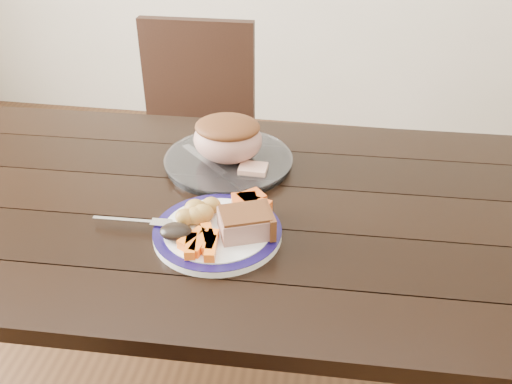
# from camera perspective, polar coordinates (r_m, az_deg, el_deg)

# --- Properties ---
(dining_table) EXTENTS (1.63, 0.95, 0.75)m
(dining_table) POSITION_cam_1_polar(r_m,az_deg,el_deg) (1.42, -3.08, -4.14)
(dining_table) COLOR black
(dining_table) RESTS_ON ground
(chair_far) EXTENTS (0.43, 0.44, 0.93)m
(chair_far) POSITION_cam_1_polar(r_m,az_deg,el_deg) (2.15, -6.17, 5.51)
(chair_far) COLOR black
(chair_far) RESTS_ON ground
(dinner_plate) EXTENTS (0.28, 0.28, 0.02)m
(dinner_plate) POSITION_cam_1_polar(r_m,az_deg,el_deg) (1.25, -3.86, -4.09)
(dinner_plate) COLOR white
(dinner_plate) RESTS_ON dining_table
(plate_rim) EXTENTS (0.28, 0.28, 0.02)m
(plate_rim) POSITION_cam_1_polar(r_m,az_deg,el_deg) (1.25, -3.88, -3.78)
(plate_rim) COLOR #140C40
(plate_rim) RESTS_ON dinner_plate
(serving_platter) EXTENTS (0.33, 0.33, 0.02)m
(serving_platter) POSITION_cam_1_polar(r_m,az_deg,el_deg) (1.51, -2.76, 3.02)
(serving_platter) COLOR white
(serving_platter) RESTS_ON dining_table
(pork_slice) EXTENTS (0.13, 0.12, 0.05)m
(pork_slice) POSITION_cam_1_polar(r_m,az_deg,el_deg) (1.21, -1.10, -3.17)
(pork_slice) COLOR #A87566
(pork_slice) RESTS_ON dinner_plate
(roasted_potatoes) EXTENTS (0.09, 0.09, 0.04)m
(roasted_potatoes) POSITION_cam_1_polar(r_m,az_deg,el_deg) (1.26, -5.78, -1.98)
(roasted_potatoes) COLOR gold
(roasted_potatoes) RESTS_ON dinner_plate
(carrot_batons) EXTENTS (0.09, 0.11, 0.02)m
(carrot_batons) POSITION_cam_1_polar(r_m,az_deg,el_deg) (1.19, -5.42, -5.05)
(carrot_batons) COLOR orange
(carrot_batons) RESTS_ON dinner_plate
(pumpkin_wedges) EXTENTS (0.10, 0.09, 0.04)m
(pumpkin_wedges) POSITION_cam_1_polar(r_m,az_deg,el_deg) (1.28, -0.51, -1.32)
(pumpkin_wedges) COLOR #FA5A1B
(pumpkin_wedges) RESTS_ON dinner_plate
(dark_mushroom) EXTENTS (0.07, 0.05, 0.03)m
(dark_mushroom) POSITION_cam_1_polar(r_m,az_deg,el_deg) (1.22, -7.99, -3.95)
(dark_mushroom) COLOR black
(dark_mushroom) RESTS_ON dinner_plate
(fork) EXTENTS (0.18, 0.03, 0.00)m
(fork) POSITION_cam_1_polar(r_m,az_deg,el_deg) (1.29, -11.71, -2.91)
(fork) COLOR silver
(fork) RESTS_ON dinner_plate
(roast_joint) EXTENTS (0.18, 0.15, 0.12)m
(roast_joint) POSITION_cam_1_polar(r_m,az_deg,el_deg) (1.48, -2.83, 5.25)
(roast_joint) COLOR tan
(roast_joint) RESTS_ON serving_platter
(cut_slice) EXTENTS (0.07, 0.06, 0.02)m
(cut_slice) POSITION_cam_1_polar(r_m,az_deg,el_deg) (1.44, -0.29, 2.29)
(cut_slice) COLOR tan
(cut_slice) RESTS_ON serving_platter
(carving_knife) EXTENTS (0.24, 0.24, 0.01)m
(carving_knife) POSITION_cam_1_polar(r_m,az_deg,el_deg) (1.43, -2.58, 1.06)
(carving_knife) COLOR silver
(carving_knife) RESTS_ON dining_table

